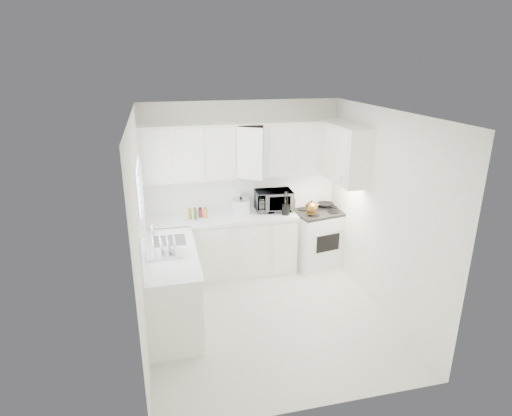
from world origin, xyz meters
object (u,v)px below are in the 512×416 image
object	(u,v)px
rice_cooker	(241,205)
tea_kettle	(311,207)
microwave	(274,198)
dish_rack	(163,246)
utensil_crock	(286,203)
stove	(317,230)

from	to	relation	value
rice_cooker	tea_kettle	bearing A→B (deg)	-27.11
microwave	dish_rack	bearing A→B (deg)	-140.75
utensil_crock	dish_rack	xyz separation A→B (m)	(-1.83, -1.01, -0.07)
tea_kettle	dish_rack	xyz separation A→B (m)	(-2.23, -0.99, 0.02)
stove	utensil_crock	bearing A→B (deg)	-177.14
utensil_crock	microwave	bearing A→B (deg)	117.00
rice_cooker	microwave	bearing A→B (deg)	-10.14
stove	utensil_crock	distance (m)	0.81
rice_cooker	dish_rack	xyz separation A→B (m)	(-1.18, -1.19, -0.02)
tea_kettle	dish_rack	size ratio (longest dim) A/B	0.57
microwave	dish_rack	xyz separation A→B (m)	(-1.71, -1.25, -0.07)
dish_rack	tea_kettle	bearing A→B (deg)	22.16
dish_rack	rice_cooker	bearing A→B (deg)	43.46
microwave	rice_cooker	world-z (taller)	microwave
stove	microwave	size ratio (longest dim) A/B	2.09
microwave	tea_kettle	bearing A→B (deg)	-23.06
utensil_crock	stove	bearing A→B (deg)	14.02
dish_rack	stove	bearing A→B (deg)	23.73
stove	tea_kettle	distance (m)	0.52
microwave	rice_cooker	xyz separation A→B (m)	(-0.53, -0.06, -0.06)
stove	dish_rack	bearing A→B (deg)	-165.61
tea_kettle	utensil_crock	world-z (taller)	utensil_crock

